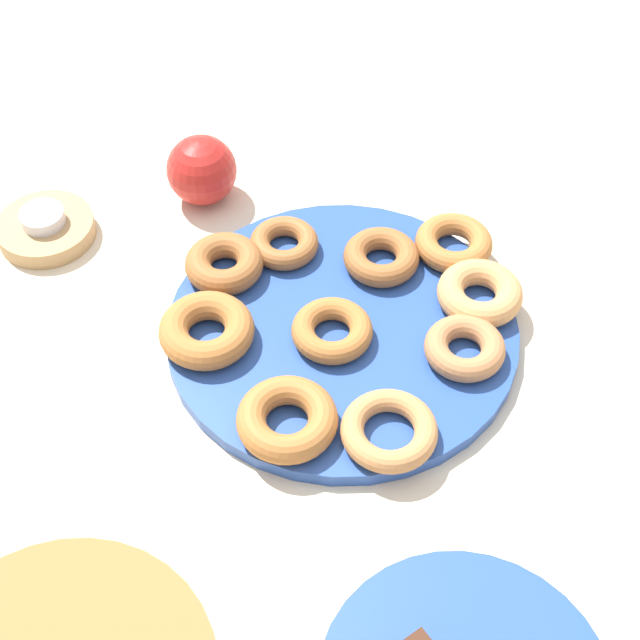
{
  "coord_description": "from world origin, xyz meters",
  "views": [
    {
      "loc": [
        -0.46,
        0.42,
        0.75
      ],
      "look_at": [
        0.0,
        0.03,
        0.05
      ],
      "focal_mm": 53.1,
      "sensor_mm": 36.0,
      "label": 1
    }
  ],
  "objects_px": {
    "donut_1": "(381,257)",
    "donut_4": "(332,330)",
    "donut_7": "(389,431)",
    "donut_plate": "(342,330)",
    "donut_8": "(480,293)",
    "donut_5": "(224,264)",
    "donut_2": "(284,243)",
    "tealight": "(43,217)",
    "apple": "(202,170)",
    "candle_holder": "(46,229)",
    "donut_9": "(207,330)",
    "donut_3": "(465,348)",
    "donut_6": "(454,243)",
    "donut_0": "(287,419)"
  },
  "relations": [
    {
      "from": "donut_2",
      "to": "donut_8",
      "type": "distance_m",
      "value": 0.22
    },
    {
      "from": "donut_5",
      "to": "donut_9",
      "type": "xyz_separation_m",
      "value": [
        -0.06,
        0.07,
        0.0
      ]
    },
    {
      "from": "donut_1",
      "to": "donut_4",
      "type": "xyz_separation_m",
      "value": [
        -0.04,
        0.11,
        -0.0
      ]
    },
    {
      "from": "candle_holder",
      "to": "donut_8",
      "type": "bearing_deg",
      "value": -144.52
    },
    {
      "from": "donut_9",
      "to": "apple",
      "type": "height_order",
      "value": "apple"
    },
    {
      "from": "donut_plate",
      "to": "donut_2",
      "type": "height_order",
      "value": "donut_2"
    },
    {
      "from": "donut_2",
      "to": "donut_8",
      "type": "bearing_deg",
      "value": -151.28
    },
    {
      "from": "donut_2",
      "to": "tealight",
      "type": "bearing_deg",
      "value": 40.87
    },
    {
      "from": "donut_2",
      "to": "donut_9",
      "type": "distance_m",
      "value": 0.15
    },
    {
      "from": "apple",
      "to": "candle_holder",
      "type": "bearing_deg",
      "value": 70.12
    },
    {
      "from": "donut_plate",
      "to": "donut_7",
      "type": "relative_size",
      "value": 3.99
    },
    {
      "from": "donut_9",
      "to": "donut_plate",
      "type": "bearing_deg",
      "value": -122.37
    },
    {
      "from": "donut_8",
      "to": "tealight",
      "type": "relative_size",
      "value": 1.81
    },
    {
      "from": "donut_7",
      "to": "apple",
      "type": "bearing_deg",
      "value": -11.04
    },
    {
      "from": "donut_plate",
      "to": "donut_8",
      "type": "distance_m",
      "value": 0.15
    },
    {
      "from": "donut_5",
      "to": "donut_3",
      "type": "bearing_deg",
      "value": -155.65
    },
    {
      "from": "donut_1",
      "to": "donut_9",
      "type": "bearing_deg",
      "value": 79.52
    },
    {
      "from": "donut_6",
      "to": "donut_4",
      "type": "bearing_deg",
      "value": 91.97
    },
    {
      "from": "donut_4",
      "to": "apple",
      "type": "height_order",
      "value": "apple"
    },
    {
      "from": "donut_2",
      "to": "donut_7",
      "type": "distance_m",
      "value": 0.26
    },
    {
      "from": "donut_3",
      "to": "donut_9",
      "type": "distance_m",
      "value": 0.26
    },
    {
      "from": "tealight",
      "to": "donut_9",
      "type": "bearing_deg",
      "value": -171.1
    },
    {
      "from": "donut_4",
      "to": "donut_7",
      "type": "xyz_separation_m",
      "value": [
        -0.12,
        0.04,
        -0.0
      ]
    },
    {
      "from": "donut_5",
      "to": "apple",
      "type": "distance_m",
      "value": 0.14
    },
    {
      "from": "donut_7",
      "to": "tealight",
      "type": "height_order",
      "value": "donut_7"
    },
    {
      "from": "donut_1",
      "to": "candle_holder",
      "type": "bearing_deg",
      "value": 39.81
    },
    {
      "from": "donut_8",
      "to": "tealight",
      "type": "bearing_deg",
      "value": 35.48
    },
    {
      "from": "donut_7",
      "to": "apple",
      "type": "height_order",
      "value": "apple"
    },
    {
      "from": "donut_4",
      "to": "donut_5",
      "type": "xyz_separation_m",
      "value": [
        0.14,
        0.03,
        0.0
      ]
    },
    {
      "from": "donut_6",
      "to": "donut_9",
      "type": "height_order",
      "value": "donut_9"
    },
    {
      "from": "donut_3",
      "to": "donut_5",
      "type": "relative_size",
      "value": 0.96
    },
    {
      "from": "donut_plate",
      "to": "donut_2",
      "type": "relative_size",
      "value": 4.79
    },
    {
      "from": "donut_8",
      "to": "donut_4",
      "type": "bearing_deg",
      "value": 66.73
    },
    {
      "from": "donut_0",
      "to": "donut_7",
      "type": "bearing_deg",
      "value": -137.13
    },
    {
      "from": "donut_2",
      "to": "donut_5",
      "type": "bearing_deg",
      "value": 77.6
    },
    {
      "from": "donut_6",
      "to": "donut_8",
      "type": "bearing_deg",
      "value": 153.92
    },
    {
      "from": "donut_plate",
      "to": "donut_5",
      "type": "bearing_deg",
      "value": 18.94
    },
    {
      "from": "donut_3",
      "to": "donut_8",
      "type": "relative_size",
      "value": 0.91
    },
    {
      "from": "apple",
      "to": "donut_8",
      "type": "bearing_deg",
      "value": -161.93
    },
    {
      "from": "donut_7",
      "to": "donut_6",
      "type": "bearing_deg",
      "value": -59.41
    },
    {
      "from": "candle_holder",
      "to": "donut_9",
      "type": "bearing_deg",
      "value": -171.1
    },
    {
      "from": "donut_plate",
      "to": "apple",
      "type": "relative_size",
      "value": 4.44
    },
    {
      "from": "donut_2",
      "to": "donut_9",
      "type": "height_order",
      "value": "donut_9"
    },
    {
      "from": "donut_3",
      "to": "donut_7",
      "type": "bearing_deg",
      "value": 99.96
    },
    {
      "from": "donut_4",
      "to": "donut_8",
      "type": "height_order",
      "value": "donut_8"
    },
    {
      "from": "donut_5",
      "to": "tealight",
      "type": "bearing_deg",
      "value": 29.69
    },
    {
      "from": "donut_6",
      "to": "donut_9",
      "type": "xyz_separation_m",
      "value": [
        0.07,
        0.28,
        0.0
      ]
    },
    {
      "from": "donut_3",
      "to": "donut_4",
      "type": "height_order",
      "value": "same"
    },
    {
      "from": "donut_7",
      "to": "donut_5",
      "type": "bearing_deg",
      "value": -2.54
    },
    {
      "from": "donut_4",
      "to": "candle_holder",
      "type": "relative_size",
      "value": 0.75
    }
  ]
}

